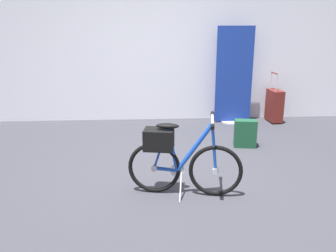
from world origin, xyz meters
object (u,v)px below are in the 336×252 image
at_px(folding_bike_foreground, 177,158).
at_px(backpack_on_floor, 245,134).
at_px(floor_banner_stand, 234,81).
at_px(rolling_suitcase, 274,105).

height_order(folding_bike_foreground, backpack_on_floor, folding_bike_foreground).
xyz_separation_m(floor_banner_stand, rolling_suitcase, (0.71, -0.01, -0.42)).
bearing_deg(rolling_suitcase, floor_banner_stand, 178.89).
xyz_separation_m(floor_banner_stand, backpack_on_floor, (-0.11, -1.21, -0.52)).
xyz_separation_m(folding_bike_foreground, rolling_suitcase, (1.85, 2.50, -0.10)).
bearing_deg(folding_bike_foreground, rolling_suitcase, 53.52).
relative_size(floor_banner_stand, backpack_on_floor, 4.22).
bearing_deg(floor_banner_stand, rolling_suitcase, -1.11).
xyz_separation_m(rolling_suitcase, backpack_on_floor, (-0.81, -1.19, -0.10)).
height_order(floor_banner_stand, backpack_on_floor, floor_banner_stand).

